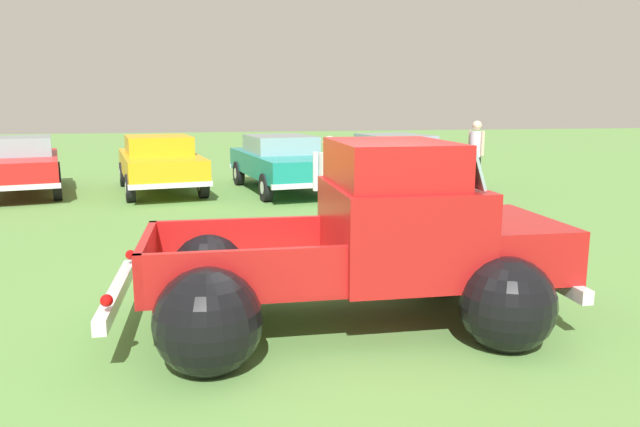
{
  "coord_description": "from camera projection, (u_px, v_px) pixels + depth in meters",
  "views": [
    {
      "loc": [
        -1.36,
        -5.94,
        2.33
      ],
      "look_at": [
        0.0,
        1.02,
        0.99
      ],
      "focal_mm": 33.81,
      "sensor_mm": 36.0,
      "label": 1
    }
  ],
  "objects": [
    {
      "name": "show_car_2",
      "position": [
        282.0,
        161.0,
        15.64
      ],
      "size": [
        2.55,
        4.92,
        1.43
      ],
      "rotation": [
        0.0,
        0.0,
        -1.42
      ],
      "color": "black",
      "rests_on": "ground"
    },
    {
      "name": "ground_plane",
      "position": [
        338.0,
        322.0,
        6.42
      ],
      "size": [
        80.0,
        80.0,
        0.0
      ],
      "primitive_type": "plane",
      "color": "#609347"
    },
    {
      "name": "vintage_pickup_truck",
      "position": [
        375.0,
        252.0,
        6.34
      ],
      "size": [
        4.65,
        2.82,
        1.96
      ],
      "rotation": [
        0.0,
        0.0,
        -0.02
      ],
      "color": "black",
      "rests_on": "ground"
    },
    {
      "name": "spectator_0",
      "position": [
        476.0,
        151.0,
        15.63
      ],
      "size": [
        0.44,
        0.53,
        1.82
      ],
      "rotation": [
        0.0,
        0.0,
        3.49
      ],
      "color": "black",
      "rests_on": "ground"
    },
    {
      "name": "show_car_3",
      "position": [
        397.0,
        159.0,
        16.1
      ],
      "size": [
        2.52,
        4.91,
        1.43
      ],
      "rotation": [
        0.0,
        0.0,
        -1.43
      ],
      "color": "black",
      "rests_on": "ground"
    },
    {
      "name": "show_car_0",
      "position": [
        20.0,
        163.0,
        15.08
      ],
      "size": [
        2.73,
        4.67,
        1.43
      ],
      "rotation": [
        0.0,
        0.0,
        -1.35
      ],
      "color": "black",
      "rests_on": "ground"
    },
    {
      "name": "spectator_1",
      "position": [
        330.0,
        184.0,
        9.55
      ],
      "size": [
        0.54,
        0.4,
        1.78
      ],
      "rotation": [
        0.0,
        0.0,
        1.37
      ],
      "color": "#4C4742",
      "rests_on": "ground"
    },
    {
      "name": "show_car_1",
      "position": [
        160.0,
        161.0,
        15.49
      ],
      "size": [
        2.59,
        4.71,
        1.43
      ],
      "rotation": [
        0.0,
        0.0,
        -1.4
      ],
      "color": "black",
      "rests_on": "ground"
    }
  ]
}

